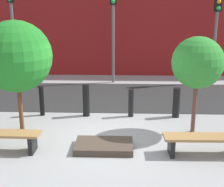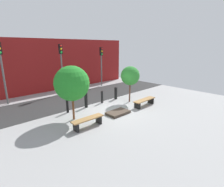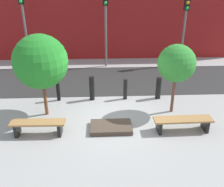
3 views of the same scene
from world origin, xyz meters
The scene contains 15 objects.
ground_plane centered at (0.00, 0.00, 0.00)m, with size 18.00×18.00×0.00m, color #999999.
road_strip centered at (0.00, 3.79, 0.01)m, with size 18.00×3.71×0.01m, color #2B2B2B.
building_facade centered at (0.00, 7.58, 2.25)m, with size 16.20×0.50×4.49m, color maroon.
bench_left centered at (-2.31, -0.76, 0.34)m, with size 1.71×0.44×0.47m.
bench_right centered at (2.31, -0.76, 0.33)m, with size 1.90×0.48×0.46m.
planter_bed centered at (0.00, -0.56, 0.08)m, with size 1.36×0.83×0.15m, color #46392E.
tree_behind_left_bench centered at (-2.31, 0.55, 2.00)m, with size 1.84×1.84×2.93m.
tree_behind_right_bench centered at (2.31, 0.55, 1.87)m, with size 1.32×1.32×2.54m.
bollard_far_left centered at (-2.04, 1.69, 0.45)m, with size 0.14×0.14×0.91m, color black.
bollard_left centered at (-0.68, 1.69, 0.50)m, with size 0.20×0.20×0.99m, color black.
bollard_center centered at (0.68, 1.69, 0.43)m, with size 0.16×0.16×0.86m, color black.
bollard_right centered at (2.04, 1.69, 0.45)m, with size 0.21×0.21×0.90m, color black.
traffic_light_west centered at (-4.23, 5.93, 2.82)m, with size 0.28×0.27×4.12m.
traffic_light_mid_west centered at (0.00, 5.93, 2.76)m, with size 0.28×0.27×4.03m.
traffic_light_mid_east centered at (4.23, 5.93, 2.60)m, with size 0.28×0.27×3.77m.
Camera 2 is at (-6.88, -7.32, 3.88)m, focal length 28.00 mm.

